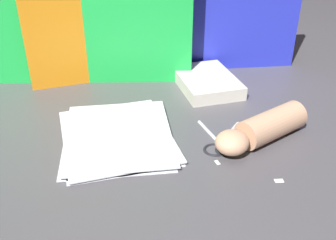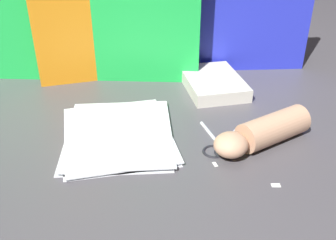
{
  "view_description": "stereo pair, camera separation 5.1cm",
  "coord_description": "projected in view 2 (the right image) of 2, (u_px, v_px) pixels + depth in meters",
  "views": [
    {
      "loc": [
        -0.15,
        -0.83,
        0.52
      ],
      "look_at": [
        0.02,
        -0.05,
        0.06
      ],
      "focal_mm": 42.0,
      "sensor_mm": 36.0,
      "label": 1
    },
    {
      "loc": [
        -0.1,
        -0.84,
        0.52
      ],
      "look_at": [
        0.02,
        -0.05,
        0.06
      ],
      "focal_mm": 42.0,
      "sensor_mm": 36.0,
      "label": 2
    }
  ],
  "objects": [
    {
      "name": "ground_plane",
      "position": [
        156.0,
        131.0,
        0.99
      ],
      "size": [
        6.0,
        6.0,
        0.0
      ],
      "primitive_type": "plane",
      "color": "#4C494F"
    },
    {
      "name": "scissors",
      "position": [
        220.0,
        145.0,
        0.93
      ],
      "size": [
        0.14,
        0.17,
        0.01
      ],
      "color": "silver",
      "rests_on": "ground_plane"
    },
    {
      "name": "paper_scrap_mid",
      "position": [
        276.0,
        185.0,
        0.81
      ],
      "size": [
        0.02,
        0.01,
        0.0
      ],
      "color": "white",
      "rests_on": "ground_plane"
    },
    {
      "name": "book_closed",
      "position": [
        213.0,
        83.0,
        1.2
      ],
      "size": [
        0.18,
        0.24,
        0.04
      ],
      "color": "silver",
      "rests_on": "ground_plane"
    },
    {
      "name": "paper_stack",
      "position": [
        118.0,
        134.0,
        0.97
      ],
      "size": [
        0.29,
        0.34,
        0.01
      ],
      "color": "white",
      "rests_on": "ground_plane"
    },
    {
      "name": "backdrop_panel_right",
      "position": [
        216.0,
        8.0,
        1.23
      ],
      "size": [
        0.61,
        0.08,
        0.42
      ],
      "color": "#2833D1",
      "rests_on": "ground_plane"
    },
    {
      "name": "hand_forearm",
      "position": [
        263.0,
        132.0,
        0.92
      ],
      "size": [
        0.27,
        0.17,
        0.07
      ],
      "color": "tan",
      "rests_on": "ground_plane"
    },
    {
      "name": "paper_scrap_near",
      "position": [
        215.0,
        164.0,
        0.87
      ],
      "size": [
        0.01,
        0.02,
        0.0
      ],
      "color": "white",
      "rests_on": "ground_plane"
    }
  ]
}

